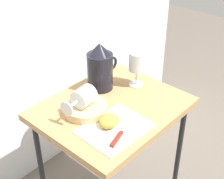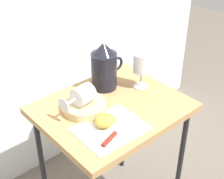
{
  "view_description": "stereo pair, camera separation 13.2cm",
  "coord_description": "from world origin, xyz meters",
  "px_view_note": "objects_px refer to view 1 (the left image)",
  "views": [
    {
      "loc": [
        -0.83,
        -0.75,
        1.45
      ],
      "look_at": [
        0.0,
        0.0,
        0.74
      ],
      "focal_mm": 53.05,
      "sensor_mm": 36.0,
      "label": 1
    },
    {
      "loc": [
        -0.73,
        -0.84,
        1.45
      ],
      "look_at": [
        0.0,
        0.0,
        0.74
      ],
      "focal_mm": 53.05,
      "sensor_mm": 36.0,
      "label": 2
    }
  ],
  "objects_px": {
    "pitcher": "(100,70)",
    "table": "(112,118)",
    "wine_glass_tipped_near": "(83,97)",
    "knife": "(121,133)",
    "apple_half_left": "(108,122)",
    "basket_tray": "(86,109)",
    "apple_half_right": "(110,120)",
    "wine_glass_upright": "(137,63)"
  },
  "relations": [
    {
      "from": "table",
      "to": "apple_half_left",
      "type": "height_order",
      "value": "apple_half_left"
    },
    {
      "from": "pitcher",
      "to": "wine_glass_tipped_near",
      "type": "height_order",
      "value": "pitcher"
    },
    {
      "from": "table",
      "to": "wine_glass_upright",
      "type": "relative_size",
      "value": 4.03
    },
    {
      "from": "wine_glass_tipped_near",
      "to": "apple_half_right",
      "type": "bearing_deg",
      "value": -84.72
    },
    {
      "from": "apple_half_left",
      "to": "apple_half_right",
      "type": "relative_size",
      "value": 1.0
    },
    {
      "from": "table",
      "to": "wine_glass_upright",
      "type": "distance_m",
      "value": 0.26
    },
    {
      "from": "table",
      "to": "apple_half_right",
      "type": "height_order",
      "value": "apple_half_right"
    },
    {
      "from": "knife",
      "to": "apple_half_left",
      "type": "bearing_deg",
      "value": 87.01
    },
    {
      "from": "pitcher",
      "to": "wine_glass_tipped_near",
      "type": "relative_size",
      "value": 1.47
    },
    {
      "from": "table",
      "to": "pitcher",
      "type": "relative_size",
      "value": 3.05
    },
    {
      "from": "wine_glass_tipped_near",
      "to": "knife",
      "type": "relative_size",
      "value": 0.67
    },
    {
      "from": "table",
      "to": "apple_half_left",
      "type": "xyz_separation_m",
      "value": [
        -0.11,
        -0.08,
        0.09
      ]
    },
    {
      "from": "basket_tray",
      "to": "knife",
      "type": "xyz_separation_m",
      "value": [
        -0.01,
        -0.2,
        -0.01
      ]
    },
    {
      "from": "basket_tray",
      "to": "pitcher",
      "type": "distance_m",
      "value": 0.21
    },
    {
      "from": "apple_half_left",
      "to": "wine_glass_upright",
      "type": "bearing_deg",
      "value": 19.55
    },
    {
      "from": "apple_half_left",
      "to": "knife",
      "type": "relative_size",
      "value": 0.32
    },
    {
      "from": "basket_tray",
      "to": "pitcher",
      "type": "bearing_deg",
      "value": 26.14
    },
    {
      "from": "apple_half_right",
      "to": "wine_glass_upright",
      "type": "bearing_deg",
      "value": 20.1
    },
    {
      "from": "table",
      "to": "wine_glass_upright",
      "type": "xyz_separation_m",
      "value": [
        0.2,
        0.03,
        0.18
      ]
    },
    {
      "from": "pitcher",
      "to": "apple_half_right",
      "type": "height_order",
      "value": "pitcher"
    },
    {
      "from": "table",
      "to": "apple_half_left",
      "type": "bearing_deg",
      "value": -144.17
    },
    {
      "from": "table",
      "to": "basket_tray",
      "type": "xyz_separation_m",
      "value": [
        -0.1,
        0.05,
        0.08
      ]
    },
    {
      "from": "basket_tray",
      "to": "wine_glass_upright",
      "type": "xyz_separation_m",
      "value": [
        0.3,
        -0.02,
        0.09
      ]
    },
    {
      "from": "wine_glass_upright",
      "to": "apple_half_left",
      "type": "bearing_deg",
      "value": -160.45
    },
    {
      "from": "wine_glass_tipped_near",
      "to": "knife",
      "type": "xyz_separation_m",
      "value": [
        -0.01,
        -0.2,
        -0.07
      ]
    },
    {
      "from": "table",
      "to": "wine_glass_tipped_near",
      "type": "bearing_deg",
      "value": 154.13
    },
    {
      "from": "pitcher",
      "to": "knife",
      "type": "height_order",
      "value": "pitcher"
    },
    {
      "from": "wine_glass_upright",
      "to": "knife",
      "type": "bearing_deg",
      "value": -150.45
    },
    {
      "from": "wine_glass_tipped_near",
      "to": "pitcher",
      "type": "bearing_deg",
      "value": 24.2
    },
    {
      "from": "apple_half_left",
      "to": "knife",
      "type": "bearing_deg",
      "value": -92.99
    },
    {
      "from": "basket_tray",
      "to": "knife",
      "type": "height_order",
      "value": "basket_tray"
    },
    {
      "from": "knife",
      "to": "table",
      "type": "bearing_deg",
      "value": 52.03
    },
    {
      "from": "knife",
      "to": "apple_half_right",
      "type": "bearing_deg",
      "value": 74.82
    },
    {
      "from": "knife",
      "to": "pitcher",
      "type": "bearing_deg",
      "value": 56.4
    },
    {
      "from": "basket_tray",
      "to": "wine_glass_tipped_near",
      "type": "xyz_separation_m",
      "value": [
        -0.01,
        0.0,
        0.06
      ]
    },
    {
      "from": "basket_tray",
      "to": "apple_half_right",
      "type": "bearing_deg",
      "value": -87.17
    },
    {
      "from": "basket_tray",
      "to": "wine_glass_upright",
      "type": "relative_size",
      "value": 1.05
    },
    {
      "from": "table",
      "to": "knife",
      "type": "distance_m",
      "value": 0.2
    },
    {
      "from": "wine_glass_upright",
      "to": "apple_half_right",
      "type": "relative_size",
      "value": 2.37
    },
    {
      "from": "apple_half_right",
      "to": "knife",
      "type": "bearing_deg",
      "value": -105.18
    },
    {
      "from": "basket_tray",
      "to": "knife",
      "type": "distance_m",
      "value": 0.2
    },
    {
      "from": "pitcher",
      "to": "table",
      "type": "bearing_deg",
      "value": -118.19
    }
  ]
}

